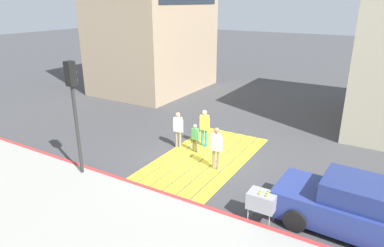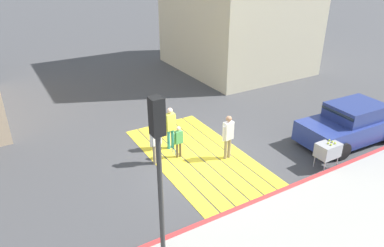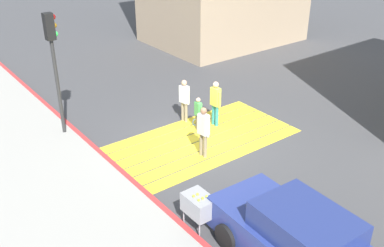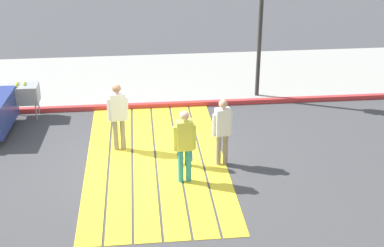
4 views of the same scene
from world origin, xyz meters
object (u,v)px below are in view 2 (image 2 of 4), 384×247
traffic_light_corner (158,149)px  pedestrian_adult_lead (228,134)px  pedestrian_adult_trailing (156,140)px  pedestrian_child_with_racket (178,140)px  tennis_ball_cart (328,150)px  car_parked_near_curb (351,124)px  pedestrian_adult_side (170,125)px

traffic_light_corner → pedestrian_adult_lead: size_ratio=2.48×
traffic_light_corner → pedestrian_adult_trailing: size_ratio=2.61×
traffic_light_corner → pedestrian_adult_trailing: traffic_light_corner is taller
traffic_light_corner → pedestrian_child_with_racket: traffic_light_corner is taller
tennis_ball_cart → pedestrian_child_with_racket: bearing=52.2°
pedestrian_adult_lead → traffic_light_corner: bearing=125.8°
car_parked_near_curb → pedestrian_adult_side: (3.05, 6.44, 0.25)m
car_parked_near_curb → tennis_ball_cart: (-0.90, 2.36, -0.04)m
tennis_ball_cart → pedestrian_adult_lead: bearing=49.5°
car_parked_near_curb → tennis_ball_cart: size_ratio=4.30×
pedestrian_adult_lead → pedestrian_adult_side: size_ratio=1.01×
car_parked_near_curb → tennis_ball_cart: bearing=110.8°
pedestrian_child_with_racket → car_parked_near_curb: bearing=-109.6°
pedestrian_adult_trailing → pedestrian_adult_side: pedestrian_adult_side is taller
traffic_light_corner → tennis_ball_cart: bearing=-84.2°
car_parked_near_curb → pedestrian_adult_lead: (1.35, 5.00, 0.26)m
pedestrian_adult_side → pedestrian_child_with_racket: pedestrian_adult_side is taller
tennis_ball_cart → car_parked_near_curb: bearing=-69.2°
car_parked_near_curb → pedestrian_adult_lead: pedestrian_adult_lead is taller
traffic_light_corner → pedestrian_adult_side: (4.63, -2.61, -2.05)m
tennis_ball_cart → pedestrian_adult_lead: pedestrian_adult_lead is taller
pedestrian_child_with_racket → pedestrian_adult_side: bearing=-4.4°
traffic_light_corner → pedestrian_child_with_racket: bearing=-33.3°
traffic_light_corner → pedestrian_adult_lead: bearing=-54.2°
traffic_light_corner → tennis_ball_cart: traffic_light_corner is taller
tennis_ball_cart → pedestrian_adult_lead: (2.25, 2.63, 0.30)m
pedestrian_adult_side → pedestrian_child_with_racket: size_ratio=1.34×
pedestrian_adult_lead → pedestrian_adult_trailing: pedestrian_adult_lead is taller
pedestrian_adult_side → pedestrian_child_with_racket: bearing=175.6°
pedestrian_adult_lead → pedestrian_adult_side: 2.23m
tennis_ball_cart → pedestrian_child_with_racket: size_ratio=0.81×
pedestrian_adult_trailing → traffic_light_corner: bearing=156.8°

